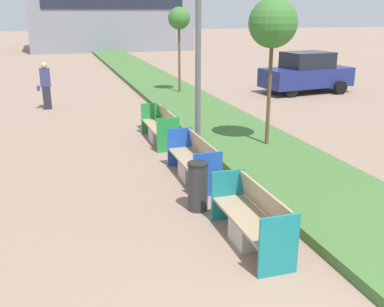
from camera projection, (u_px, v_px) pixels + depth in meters
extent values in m
cube|color=#426B33|center=(209.00, 117.00, 15.66)|extent=(2.80, 120.00, 0.18)
cube|color=gray|center=(108.00, 7.00, 43.66)|extent=(14.92, 8.56, 8.01)
cube|color=#1E2333|center=(114.00, 2.00, 39.61)|extent=(12.53, 0.08, 1.20)
cube|color=#ADA8A0|center=(250.00, 232.00, 7.30)|extent=(0.52, 0.60, 0.42)
cube|color=tan|center=(250.00, 219.00, 7.23)|extent=(0.58, 1.90, 0.05)
cube|color=tan|center=(266.00, 202.00, 7.23)|extent=(0.14, 1.82, 0.48)
cube|color=#197A7F|center=(279.00, 246.00, 6.34)|extent=(0.62, 0.04, 0.94)
cube|color=#197A7F|center=(228.00, 195.00, 8.10)|extent=(0.62, 0.04, 0.94)
cube|color=#ADA8A0|center=(192.00, 171.00, 10.11)|extent=(0.52, 0.60, 0.42)
cube|color=tan|center=(192.00, 161.00, 10.04)|extent=(0.58, 2.02, 0.05)
cube|color=tan|center=(204.00, 149.00, 10.04)|extent=(0.14, 1.94, 0.48)
cube|color=blue|center=(208.00, 175.00, 9.09)|extent=(0.62, 0.04, 0.94)
cube|color=blue|center=(180.00, 147.00, 10.97)|extent=(0.62, 0.04, 0.94)
cube|color=#ADA8A0|center=(159.00, 135.00, 13.04)|extent=(0.52, 0.60, 0.42)
cube|color=tan|center=(159.00, 127.00, 12.97)|extent=(0.58, 2.06, 0.05)
cube|color=tan|center=(168.00, 118.00, 12.96)|extent=(0.14, 1.97, 0.48)
cube|color=#238C3D|center=(168.00, 135.00, 12.00)|extent=(0.62, 0.04, 0.94)
cube|color=#238C3D|center=(151.00, 118.00, 13.91)|extent=(0.62, 0.04, 0.94)
cylinder|color=#2D2D30|center=(198.00, 188.00, 8.49)|extent=(0.38, 0.38, 0.90)
cylinder|color=black|center=(198.00, 164.00, 8.35)|extent=(0.39, 0.39, 0.05)
cylinder|color=#56595B|center=(198.00, 18.00, 10.76)|extent=(0.14, 0.14, 6.97)
cylinder|color=brown|center=(269.00, 96.00, 11.87)|extent=(0.10, 0.10, 3.00)
sphere|color=#38702D|center=(273.00, 23.00, 11.31)|extent=(1.24, 1.24, 1.24)
cylinder|color=brown|center=(179.00, 61.00, 19.73)|extent=(0.10, 0.10, 3.08)
sphere|color=#38702D|center=(179.00, 18.00, 19.19)|extent=(0.95, 0.95, 0.95)
cube|color=#232633|center=(47.00, 98.00, 17.31)|extent=(0.30, 0.22, 0.87)
cube|color=navy|center=(45.00, 78.00, 17.07)|extent=(0.38, 0.24, 0.70)
sphere|color=tan|center=(44.00, 65.00, 16.93)|extent=(0.24, 0.24, 0.24)
cube|color=navy|center=(38.00, 88.00, 17.11)|extent=(0.12, 0.20, 0.18)
cube|color=navy|center=(306.00, 77.00, 20.75)|extent=(4.38, 2.26, 0.84)
cube|color=black|center=(308.00, 60.00, 20.52)|extent=(2.27, 1.79, 0.72)
cylinder|color=black|center=(340.00, 88.00, 20.42)|extent=(0.60, 0.20, 0.60)
cylinder|color=black|center=(318.00, 82.00, 22.06)|extent=(0.60, 0.20, 0.60)
cylinder|color=black|center=(291.00, 91.00, 19.70)|extent=(0.60, 0.20, 0.60)
cylinder|color=black|center=(272.00, 84.00, 21.34)|extent=(0.60, 0.20, 0.60)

